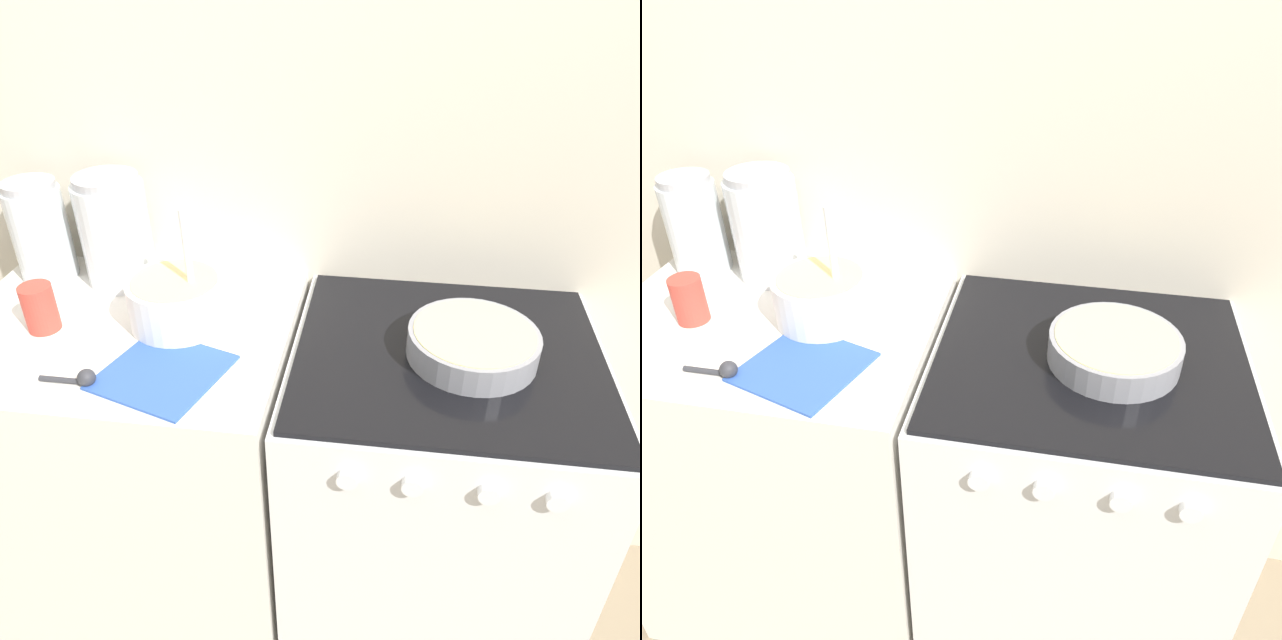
{
  "view_description": "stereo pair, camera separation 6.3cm",
  "coord_description": "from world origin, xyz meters",
  "views": [
    {
      "loc": [
        0.22,
        -0.79,
        1.72
      ],
      "look_at": [
        0.07,
        0.31,
        0.98
      ],
      "focal_mm": 35.0,
      "sensor_mm": 36.0,
      "label": 1
    },
    {
      "loc": [
        0.29,
        -0.78,
        1.72
      ],
      "look_at": [
        0.07,
        0.31,
        0.98
      ],
      "focal_mm": 35.0,
      "sensor_mm": 36.0,
      "label": 2
    }
  ],
  "objects": [
    {
      "name": "measuring_spoon",
      "position": [
        -0.37,
        0.09,
        0.94
      ],
      "size": [
        0.12,
        0.04,
        0.04
      ],
      "color": "#333338",
      "rests_on": "countertop_cabinet"
    },
    {
      "name": "storage_jar_middle",
      "position": [
        -0.46,
        0.51,
        1.05
      ],
      "size": [
        0.17,
        0.17,
        0.28
      ],
      "color": "silver",
      "rests_on": "countertop_cabinet"
    },
    {
      "name": "countertop_cabinet",
      "position": [
        -0.38,
        0.3,
        0.46
      ],
      "size": [
        0.77,
        0.61,
        0.93
      ],
      "color": "silver",
      "rests_on": "ground_plane"
    },
    {
      "name": "mixing_bowl",
      "position": [
        -0.25,
        0.33,
        0.99
      ],
      "size": [
        0.22,
        0.22,
        0.28
      ],
      "color": "white",
      "rests_on": "countertop_cabinet"
    },
    {
      "name": "storage_jar_left",
      "position": [
        -0.65,
        0.51,
        1.04
      ],
      "size": [
        0.14,
        0.14,
        0.25
      ],
      "color": "silver",
      "rests_on": "countertop_cabinet"
    },
    {
      "name": "tin_can",
      "position": [
        -0.55,
        0.27,
        0.98
      ],
      "size": [
        0.07,
        0.07,
        0.11
      ],
      "color": "#CC3F33",
      "rests_on": "countertop_cabinet"
    },
    {
      "name": "stove",
      "position": [
        0.35,
        0.3,
        0.46
      ],
      "size": [
        0.67,
        0.63,
        0.93
      ],
      "color": "silver",
      "rests_on": "ground_plane"
    },
    {
      "name": "recipe_page",
      "position": [
        -0.23,
        0.15,
        0.93
      ],
      "size": [
        0.28,
        0.28,
        0.01
      ],
      "color": "#3359B2",
      "rests_on": "countertop_cabinet"
    },
    {
      "name": "wall_back",
      "position": [
        0.0,
        0.63,
        1.2
      ],
      "size": [
        4.53,
        0.05,
        2.4
      ],
      "color": "beige",
      "rests_on": "ground_plane"
    },
    {
      "name": "baking_pan",
      "position": [
        0.4,
        0.29,
        0.96
      ],
      "size": [
        0.27,
        0.27,
        0.06
      ],
      "color": "gray",
      "rests_on": "stove"
    }
  ]
}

